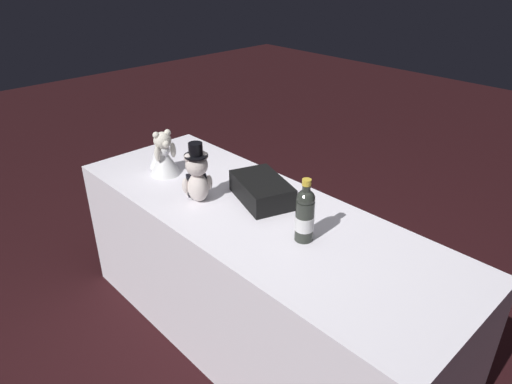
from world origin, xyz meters
The scene contains 7 objects.
ground_plane centered at (0.00, 0.00, 0.00)m, with size 12.00×12.00×0.00m, color black.
reception_table centered at (0.00, 0.00, 0.38)m, with size 2.04×0.73×0.76m, color white.
teddy_bear_groom centered at (-0.27, -0.12, 0.89)m, with size 0.14×0.14×0.29m.
teddy_bear_bride centered at (-0.64, -0.07, 0.87)m, with size 0.21×0.16×0.24m.
champagne_bottle centered at (0.30, -0.01, 0.88)m, with size 0.08×0.08×0.28m.
signing_pen centered at (-0.44, 0.03, 0.77)m, with size 0.12×0.09×0.01m.
gift_case_black centered at (-0.06, 0.10, 0.82)m, with size 0.38×0.30×0.11m.
Camera 1 is at (1.33, -1.26, 1.83)m, focal length 32.36 mm.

